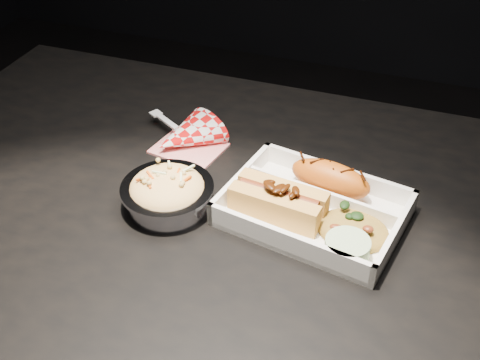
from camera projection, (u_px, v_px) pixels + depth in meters
name	position (u px, v px, depth m)	size (l,w,h in m)	color
dining_table	(229.00, 257.00, 0.94)	(1.20, 0.80, 0.75)	black
food_tray	(314.00, 211.00, 0.87)	(0.28, 0.22, 0.04)	white
fried_pastry	(330.00, 179.00, 0.90)	(0.13, 0.05, 0.05)	#C05713
hotdog	(278.00, 199.00, 0.86)	(0.14, 0.07, 0.06)	gold
fried_rice_mound	(354.00, 224.00, 0.83)	(0.10, 0.08, 0.03)	#A87F30
cupcake_liner	(347.00, 249.00, 0.79)	(0.06, 0.06, 0.03)	#ABC897
foil_coleslaw_cup	(167.00, 192.00, 0.88)	(0.14, 0.14, 0.06)	silver
napkin_fork	(185.00, 137.00, 1.02)	(0.16, 0.15, 0.10)	red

